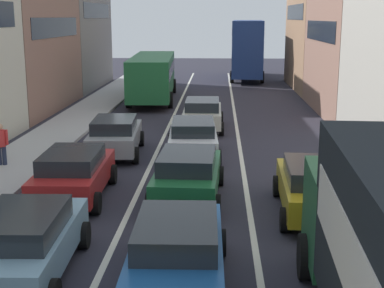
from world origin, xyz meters
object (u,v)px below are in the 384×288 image
Objects in this scene: sedan_centre_lane_fifth at (202,113)px; pedestrian_mid_sidewalk at (1,143)px; wagon_left_lane_second at (25,241)px; sedan_left_lane_third at (74,173)px; sedan_centre_lane_second at (177,250)px; bus_far_queue_secondary at (248,47)px; sedan_right_lane_behind_truck at (315,186)px; hatchback_centre_lane_third at (188,174)px; bus_mid_queue_primary at (153,74)px; sedan_left_lane_fourth at (115,135)px; coupe_centre_lane_fourth at (193,137)px.

pedestrian_mid_sidewalk reaches higher than sedan_centre_lane_fifth.
wagon_left_lane_second and sedan_left_lane_third have the same top height.
wagon_left_lane_second is at bearing 83.96° from sedan_centre_lane_second.
wagon_left_lane_second is 39.43m from bus_far_queue_secondary.
sedan_right_lane_behind_truck is at bearing -164.03° from sedan_centre_lane_fifth.
hatchback_centre_lane_third is at bearing 176.85° from bus_far_queue_secondary.
bus_mid_queue_primary is 15.07m from bus_far_queue_secondary.
sedan_left_lane_third is (-3.53, 5.50, 0.00)m from sedan_centre_lane_second.
hatchback_centre_lane_third is 3.43m from sedan_left_lane_third.
wagon_left_lane_second is 16.27m from sedan_centre_lane_fifth.
bus_mid_queue_primary reaches higher than sedan_left_lane_third.
pedestrian_mid_sidewalk is (-7.02, -7.52, 0.15)m from sedan_centre_lane_fifth.
sedan_right_lane_behind_truck is at bearing -137.80° from sedan_left_lane_fourth.
sedan_right_lane_behind_truck is 11.32m from pedestrian_mid_sidewalk.
sedan_left_lane_fourth is at bearing 47.97° from sedan_right_lane_behind_truck.
sedan_left_lane_third is 34.36m from bus_far_queue_secondary.
sedan_centre_lane_second is 16.23m from sedan_centre_lane_fifth.
sedan_centre_lane_fifth is at bearing 1.38° from hatchback_centre_lane_third.
coupe_centre_lane_fourth is at bearing -34.50° from sedan_left_lane_third.
wagon_left_lane_second is 7.89m from sedan_right_lane_behind_truck.
hatchback_centre_lane_third and sedan_left_lane_third have the same top height.
sedan_left_lane_fourth is 1.01× the size of sedan_right_lane_behind_truck.
sedan_left_lane_third and coupe_centre_lane_fourth have the same top height.
sedan_left_lane_third is at bearing 177.10° from bus_mid_queue_primary.
bus_mid_queue_primary is (-7.00, 21.25, 0.96)m from sedan_right_lane_behind_truck.
sedan_centre_lane_second is at bearing -149.07° from sedan_left_lane_third.
sedan_centre_lane_second is 2.61× the size of pedestrian_mid_sidewalk.
pedestrian_mid_sidewalk is (-6.91, 3.18, 0.15)m from hatchback_centre_lane_third.
hatchback_centre_lane_third is at bearing -91.20° from sedan_left_lane_third.
wagon_left_lane_second is 9.25m from pedestrian_mid_sidewalk.
sedan_centre_lane_fifth is 0.41× the size of bus_mid_queue_primary.
pedestrian_mid_sidewalk is at bearing 136.53° from sedan_centre_lane_fifth.
sedan_right_lane_behind_truck is 34.72m from bus_far_queue_secondary.
sedan_centre_lane_fifth is at bearing -20.03° from sedan_left_lane_third.
pedestrian_mid_sidewalk is at bearing 37.74° from sedan_centre_lane_second.
bus_far_queue_secondary reaches higher than sedan_right_lane_behind_truck.
sedan_right_lane_behind_truck is (3.48, 4.46, 0.00)m from sedan_centre_lane_second.
sedan_left_lane_fourth is at bearing -4.23° from sedan_left_lane_third.
pedestrian_mid_sidewalk is at bearing 103.65° from coupe_centre_lane_fourth.
sedan_right_lane_behind_truck is (7.01, -1.04, 0.00)m from sedan_left_lane_third.
wagon_left_lane_second is 1.00× the size of sedan_left_lane_third.
hatchback_centre_lane_third is 0.99× the size of sedan_left_lane_fourth.
sedan_right_lane_behind_truck is at bearing -121.32° from pedestrian_mid_sidewalk.
hatchback_centre_lane_third is 20.48m from bus_mid_queue_primary.
pedestrian_mid_sidewalk reaches higher than sedan_centre_lane_second.
sedan_centre_lane_fifth is 10.16m from bus_mid_queue_primary.
bus_mid_queue_primary reaches higher than hatchback_centre_lane_third.
sedan_left_lane_third is at bearing 173.67° from sedan_left_lane_fourth.
bus_mid_queue_primary is (-3.52, 25.70, 0.96)m from sedan_centre_lane_second.
wagon_left_lane_second is 1.00× the size of coupe_centre_lane_fourth.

